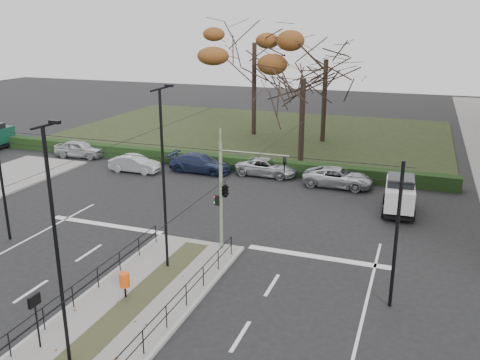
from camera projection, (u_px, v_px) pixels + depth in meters
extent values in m
plane|color=black|center=(153.00, 288.00, 21.63)|extent=(140.00, 140.00, 0.00)
cube|color=slate|center=(120.00, 317.00, 19.37)|extent=(4.40, 15.00, 0.14)
cube|color=black|center=(255.00, 133.00, 52.31)|extent=(38.00, 26.00, 0.10)
cube|color=black|center=(202.00, 160.00, 40.15)|extent=(38.00, 1.00, 1.00)
cylinder|color=black|center=(156.00, 234.00, 25.72)|extent=(0.04, 0.04, 0.90)
cylinder|color=black|center=(231.00, 246.00, 24.38)|extent=(0.04, 0.04, 0.90)
cylinder|color=black|center=(72.00, 287.00, 19.66)|extent=(0.04, 13.20, 0.04)
cylinder|color=black|center=(166.00, 306.00, 18.32)|extent=(0.04, 13.20, 0.04)
cylinder|color=black|center=(2.00, 185.00, 25.68)|extent=(0.14, 0.14, 6.00)
cylinder|color=black|center=(396.00, 237.00, 19.41)|extent=(0.14, 0.14, 6.00)
cylinder|color=black|center=(158.00, 158.00, 20.91)|extent=(20.00, 0.02, 0.02)
cylinder|color=black|center=(180.00, 147.00, 22.71)|extent=(20.00, 0.02, 0.02)
cylinder|color=black|center=(39.00, 174.00, 19.42)|extent=(0.02, 34.00, 0.02)
cylinder|color=black|center=(207.00, 194.00, 17.13)|extent=(0.02, 34.00, 0.02)
cylinder|color=slate|center=(221.00, 197.00, 24.40)|extent=(0.17, 0.17, 5.39)
cylinder|color=slate|center=(254.00, 153.00, 23.19)|extent=(3.32, 0.10, 0.10)
imported|color=black|center=(284.00, 167.00, 22.86)|extent=(0.17, 0.20, 0.93)
imported|color=black|center=(225.00, 189.00, 24.20)|extent=(0.65, 2.09, 0.83)
cube|color=black|center=(217.00, 200.00, 24.52)|extent=(0.23, 0.17, 0.52)
sphere|color=#FF0C0C|center=(215.00, 197.00, 24.51)|extent=(0.11, 0.11, 0.11)
sphere|color=#0CE533|center=(216.00, 202.00, 24.59)|extent=(0.11, 0.11, 0.11)
cylinder|color=black|center=(125.00, 291.00, 20.58)|extent=(0.08, 0.08, 0.53)
cylinder|color=#E04A0D|center=(124.00, 280.00, 20.42)|extent=(0.42, 0.42, 0.58)
cylinder|color=black|center=(37.00, 323.00, 17.20)|extent=(0.07, 0.07, 1.90)
cube|color=black|center=(34.00, 300.00, 16.95)|extent=(0.09, 0.52, 0.40)
cube|color=beige|center=(33.00, 300.00, 16.96)|extent=(0.02, 0.46, 0.33)
cylinder|color=black|center=(57.00, 252.00, 15.57)|extent=(0.12, 0.12, 7.86)
cube|color=black|center=(55.00, 122.00, 14.22)|extent=(0.34, 0.14, 0.10)
cylinder|color=black|center=(164.00, 182.00, 22.12)|extent=(0.12, 0.12, 8.08)
cube|color=black|center=(169.00, 86.00, 20.73)|extent=(0.35, 0.14, 0.10)
imported|color=#AEB1B6|center=(79.00, 149.00, 42.70)|extent=(4.36, 2.13, 1.43)
imported|color=#AEB1B6|center=(135.00, 164.00, 38.42)|extent=(3.95, 1.47, 1.29)
imported|color=#1E2646|center=(200.00, 163.00, 38.37)|extent=(4.87, 2.08, 1.40)
imported|color=#AEB1B6|center=(267.00, 167.00, 37.55)|extent=(4.57, 2.17, 1.26)
cube|color=silver|center=(400.00, 194.00, 30.07)|extent=(1.83, 3.96, 1.26)
cube|color=black|center=(401.00, 182.00, 29.84)|extent=(1.61, 2.21, 0.59)
cube|color=black|center=(398.00, 207.00, 30.31)|extent=(1.87, 4.04, 0.18)
cylinder|color=black|center=(413.00, 216.00, 28.90)|extent=(0.25, 0.67, 0.66)
cylinder|color=black|center=(384.00, 213.00, 29.36)|extent=(0.25, 0.67, 0.66)
cylinder|color=black|center=(412.00, 201.00, 31.25)|extent=(0.25, 0.67, 0.66)
cylinder|color=black|center=(385.00, 199.00, 31.70)|extent=(0.25, 0.67, 0.66)
cylinder|color=black|center=(11.00, 144.00, 46.10)|extent=(0.25, 0.67, 0.66)
cylinder|color=black|center=(254.00, 89.00, 50.14)|extent=(0.44, 0.44, 8.95)
ellipsoid|color=#5B2A14|center=(254.00, 43.00, 48.82)|extent=(8.99, 8.99, 5.63)
cylinder|color=black|center=(324.00, 101.00, 47.23)|extent=(0.44, 0.44, 7.59)
cylinder|color=black|center=(302.00, 121.00, 40.06)|extent=(0.44, 0.44, 6.64)
imported|color=#AEB1B6|center=(338.00, 177.00, 34.96)|extent=(4.77, 2.26, 1.32)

